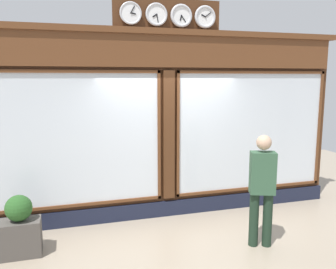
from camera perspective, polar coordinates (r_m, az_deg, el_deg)
name	(u,v)px	position (r m, az deg, el deg)	size (l,w,h in m)	color
shop_facade	(166,124)	(6.37, -0.32, 1.73)	(6.72, 0.42, 3.82)	#4C2B16
pedestrian	(262,186)	(5.43, 14.93, -8.02)	(0.41, 0.33, 1.69)	#1C2F21
planter_box	(21,238)	(5.62, -22.67, -15.14)	(0.56, 0.36, 0.52)	#4C4742
planter_shrub	(19,208)	(5.46, -22.96, -10.88)	(0.37, 0.37, 0.37)	#285623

